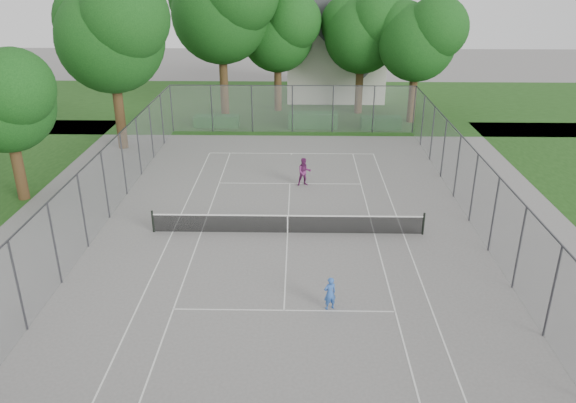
{
  "coord_description": "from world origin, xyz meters",
  "views": [
    {
      "loc": [
        0.51,
        -23.85,
        11.95
      ],
      "look_at": [
        0.0,
        1.0,
        1.2
      ],
      "focal_mm": 35.0,
      "sensor_mm": 36.0,
      "label": 1
    }
  ],
  "objects_px": {
    "tennis_net": "(288,223)",
    "girl_player": "(330,293)",
    "woman_player": "(304,172)",
    "house": "(335,50)"
  },
  "relations": [
    {
      "from": "house",
      "to": "woman_player",
      "type": "relative_size",
      "value": 6.6
    },
    {
      "from": "tennis_net",
      "to": "girl_player",
      "type": "height_order",
      "value": "girl_player"
    },
    {
      "from": "tennis_net",
      "to": "woman_player",
      "type": "relative_size",
      "value": 7.87
    },
    {
      "from": "house",
      "to": "girl_player",
      "type": "height_order",
      "value": "house"
    },
    {
      "from": "woman_player",
      "to": "tennis_net",
      "type": "bearing_deg",
      "value": -109.08
    },
    {
      "from": "tennis_net",
      "to": "woman_player",
      "type": "height_order",
      "value": "woman_player"
    },
    {
      "from": "house",
      "to": "girl_player",
      "type": "relative_size",
      "value": 8.16
    },
    {
      "from": "house",
      "to": "girl_player",
      "type": "xyz_separation_m",
      "value": [
        -2.09,
        -35.15,
        -3.69
      ]
    },
    {
      "from": "tennis_net",
      "to": "girl_player",
      "type": "bearing_deg",
      "value": -74.83
    },
    {
      "from": "tennis_net",
      "to": "girl_player",
      "type": "distance_m",
      "value": 6.46
    }
  ]
}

